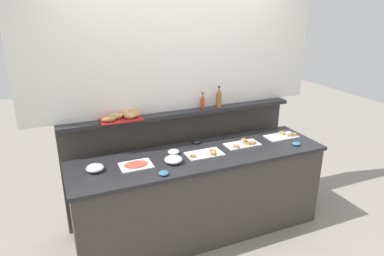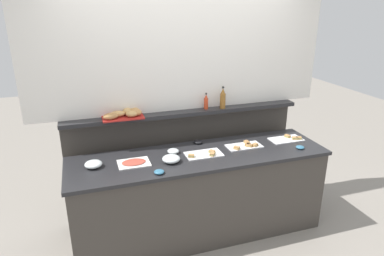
{
  "view_description": "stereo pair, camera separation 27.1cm",
  "coord_description": "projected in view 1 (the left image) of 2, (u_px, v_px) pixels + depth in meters",
  "views": [
    {
      "loc": [
        -1.28,
        -2.77,
        2.27
      ],
      "look_at": [
        -0.05,
        0.1,
        1.13
      ],
      "focal_mm": 32.41,
      "sensor_mm": 36.0,
      "label": 1
    },
    {
      "loc": [
        -1.02,
        -2.87,
        2.27
      ],
      "look_at": [
        -0.05,
        0.1,
        1.13
      ],
      "focal_mm": 32.41,
      "sensor_mm": 36.0,
      "label": 2
    }
  ],
  "objects": [
    {
      "name": "vinegar_bottle_amber",
      "position": [
        219.0,
        98.0,
        3.71
      ],
      "size": [
        0.06,
        0.06,
        0.24
      ],
      "color": "#8E5B23",
      "rests_on": "back_ledge_unit"
    },
    {
      "name": "buffet_counter",
      "position": [
        200.0,
        194.0,
        3.49
      ],
      "size": [
        2.51,
        0.69,
        0.88
      ],
      "color": "#3D3833",
      "rests_on": "ground_plane"
    },
    {
      "name": "hot_sauce_bottle",
      "position": [
        203.0,
        102.0,
        3.68
      ],
      "size": [
        0.04,
        0.04,
        0.18
      ],
      "color": "red",
      "rests_on": "back_ledge_unit"
    },
    {
      "name": "ground_plane",
      "position": [
        179.0,
        202.0,
        4.16
      ],
      "size": [
        12.0,
        12.0,
        0.0
      ],
      "primitive_type": "plane",
      "color": "gray"
    },
    {
      "name": "back_ledge_unit",
      "position": [
        181.0,
        157.0,
        3.88
      ],
      "size": [
        2.53,
        0.22,
        1.19
      ],
      "color": "#3D3833",
      "rests_on": "ground_plane"
    },
    {
      "name": "glass_bowl_small",
      "position": [
        174.0,
        152.0,
        3.34
      ],
      "size": [
        0.11,
        0.11,
        0.05
      ],
      "color": "silver",
      "rests_on": "buffet_counter"
    },
    {
      "name": "upper_wall_panel",
      "position": [
        179.0,
        41.0,
        3.47
      ],
      "size": [
        3.13,
        0.08,
        1.41
      ],
      "primitive_type": "cube",
      "color": "white",
      "rests_on": "back_ledge_unit"
    },
    {
      "name": "condiment_bowl_teal",
      "position": [
        196.0,
        142.0,
        3.6
      ],
      "size": [
        0.1,
        0.1,
        0.03
      ],
      "primitive_type": "ellipsoid",
      "color": "black",
      "rests_on": "buffet_counter"
    },
    {
      "name": "glass_bowl_medium",
      "position": [
        95.0,
        168.0,
        3.0
      ],
      "size": [
        0.15,
        0.15,
        0.06
      ],
      "color": "silver",
      "rests_on": "buffet_counter"
    },
    {
      "name": "glass_bowl_large",
      "position": [
        173.0,
        160.0,
        3.15
      ],
      "size": [
        0.17,
        0.17,
        0.07
      ],
      "color": "silver",
      "rests_on": "buffet_counter"
    },
    {
      "name": "sandwich_platter_rear",
      "position": [
        205.0,
        154.0,
        3.33
      ],
      "size": [
        0.35,
        0.2,
        0.04
      ],
      "color": "white",
      "rests_on": "buffet_counter"
    },
    {
      "name": "cold_cuts_platter",
      "position": [
        136.0,
        165.0,
        3.1
      ],
      "size": [
        0.29,
        0.21,
        0.02
      ],
      "color": "white",
      "rests_on": "buffet_counter"
    },
    {
      "name": "condiment_bowl_red",
      "position": [
        297.0,
        144.0,
        3.55
      ],
      "size": [
        0.08,
        0.08,
        0.03
      ],
      "primitive_type": "ellipsoid",
      "color": "teal",
      "rests_on": "buffet_counter"
    },
    {
      "name": "sandwich_platter_side",
      "position": [
        283.0,
        136.0,
        3.77
      ],
      "size": [
        0.35,
        0.19,
        0.04
      ],
      "color": "white",
      "rests_on": "buffet_counter"
    },
    {
      "name": "sandwich_platter_front",
      "position": [
        243.0,
        144.0,
        3.55
      ],
      "size": [
        0.36,
        0.18,
        0.04
      ],
      "color": "silver",
      "rests_on": "buffet_counter"
    },
    {
      "name": "condiment_bowl_cream",
      "position": [
        164.0,
        173.0,
        2.94
      ],
      "size": [
        0.09,
        0.09,
        0.03
      ],
      "primitive_type": "ellipsoid",
      "color": "teal",
      "rests_on": "buffet_counter"
    },
    {
      "name": "bread_basket",
      "position": [
        123.0,
        115.0,
        3.37
      ],
      "size": [
        0.41,
        0.29,
        0.08
      ],
      "color": "#B2231E",
      "rests_on": "back_ledge_unit"
    }
  ]
}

